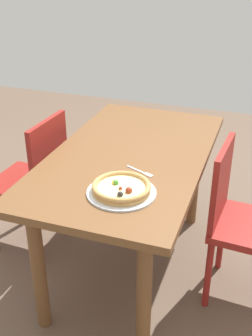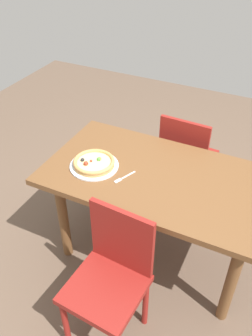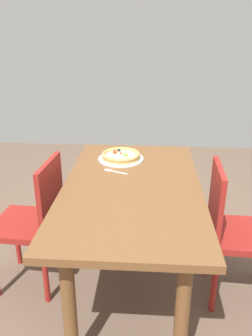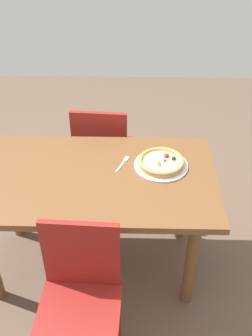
% 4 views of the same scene
% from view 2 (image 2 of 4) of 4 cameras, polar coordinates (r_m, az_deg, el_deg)
% --- Properties ---
extents(ground_plane, '(6.00, 6.00, 0.00)m').
position_cam_2_polar(ground_plane, '(2.76, 4.40, -13.66)').
color(ground_plane, brown).
extents(dining_table, '(1.45, 0.81, 0.77)m').
position_cam_2_polar(dining_table, '(2.28, 5.18, -3.28)').
color(dining_table, brown).
rests_on(dining_table, ground).
extents(chair_near, '(0.42, 0.42, 0.89)m').
position_cam_2_polar(chair_near, '(2.85, 9.68, 1.62)').
color(chair_near, maroon).
rests_on(chair_near, ground).
extents(chair_far, '(0.43, 0.43, 0.89)m').
position_cam_2_polar(chair_far, '(2.03, -2.42, -17.07)').
color(chair_far, maroon).
rests_on(chair_far, ground).
extents(plate, '(0.32, 0.32, 0.01)m').
position_cam_2_polar(plate, '(2.28, -5.18, 0.39)').
color(plate, silver).
rests_on(plate, dining_table).
extents(pizza, '(0.27, 0.27, 0.05)m').
position_cam_2_polar(pizza, '(2.26, -5.23, 0.90)').
color(pizza, tan).
rests_on(pizza, plate).
extents(fork, '(0.08, 0.16, 0.00)m').
position_cam_2_polar(fork, '(2.18, -0.45, -1.60)').
color(fork, silver).
rests_on(fork, dining_table).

